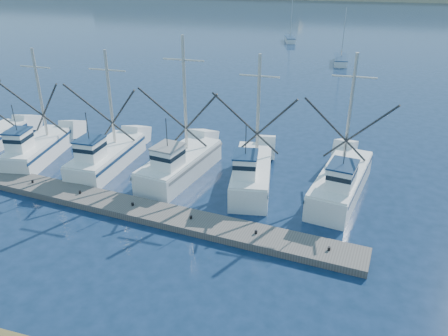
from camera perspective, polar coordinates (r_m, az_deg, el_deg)
The scene contains 5 objects.
ground at distance 20.63m, azimuth -3.38°, elevation -17.37°, with size 500.00×500.00×0.00m, color #0C2038.
floating_dock at distance 28.70m, azimuth -15.13°, elevation -4.34°, with size 32.16×2.14×0.43m, color #5B5752.
trawler_fleet at distance 31.72m, azimuth -8.72°, elevation 0.77°, with size 31.39×8.84×9.68m.
sailboat_near at distance 71.00m, azimuth 15.00°, elevation 13.45°, with size 2.25×6.87×8.10m.
sailboat_far at distance 89.51m, azimuth 8.61°, elevation 16.29°, with size 2.96×5.91×8.10m.
Camera 1 is at (5.46, -14.19, 13.94)m, focal length 35.00 mm.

